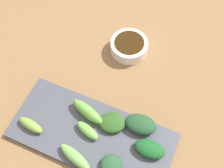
{
  "coord_description": "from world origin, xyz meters",
  "views": [
    {
      "loc": [
        0.33,
        0.13,
        0.7
      ],
      "look_at": [
        -0.01,
        -0.02,
        0.05
      ],
      "focal_mm": 48.21,
      "sensor_mm": 36.0,
      "label": 1
    }
  ],
  "objects": [
    {
      "name": "broccoli_stalk_4",
      "position": [
        0.08,
        -0.04,
        0.05
      ],
      "size": [
        0.05,
        0.1,
        0.03
      ],
      "primitive_type": "ellipsoid",
      "rotation": [
        0.0,
        0.0,
        -0.29
      ],
      "color": "#62A63E",
      "rests_on": "serving_plate"
    },
    {
      "name": "serving_plate",
      "position": [
        0.12,
        -0.01,
        0.03
      ],
      "size": [
        0.17,
        0.38,
        0.01
      ],
      "primitive_type": "cube",
      "color": "#474C54",
      "rests_on": "tabletop"
    },
    {
      "name": "broccoli_stalk_2",
      "position": [
        0.19,
        -0.02,
        0.04
      ],
      "size": [
        0.05,
        0.09,
        0.02
      ],
      "primitive_type": "ellipsoid",
      "rotation": [
        0.0,
        0.0,
        -0.29
      ],
      "color": "#6FB053",
      "rests_on": "serving_plate"
    },
    {
      "name": "sauce_bowl",
      "position": [
        -0.15,
        -0.03,
        0.04
      ],
      "size": [
        0.1,
        0.1,
        0.04
      ],
      "color": "silver",
      "rests_on": "tabletop"
    },
    {
      "name": "tabletop",
      "position": [
        0.0,
        0.0,
        0.01
      ],
      "size": [
        2.1,
        2.1,
        0.02
      ],
      "primitive_type": "cube",
      "color": "olive",
      "rests_on": "ground"
    },
    {
      "name": "broccoli_stalk_3",
      "position": [
        0.16,
        -0.15,
        0.04
      ],
      "size": [
        0.03,
        0.07,
        0.02
      ],
      "primitive_type": "ellipsoid",
      "rotation": [
        0.0,
        0.0,
        -0.15
      ],
      "color": "#76A541",
      "rests_on": "serving_plate"
    },
    {
      "name": "broccoli_leafy_6",
      "position": [
        0.06,
        0.08,
        0.05
      ],
      "size": [
        0.06,
        0.08,
        0.03
      ],
      "primitive_type": "ellipsoid",
      "rotation": [
        0.0,
        0.0,
        0.09
      ],
      "color": "#224B2A",
      "rests_on": "serving_plate"
    },
    {
      "name": "broccoli_leafy_5",
      "position": [
        0.11,
        0.12,
        0.04
      ],
      "size": [
        0.04,
        0.07,
        0.03
      ],
      "primitive_type": "ellipsoid",
      "rotation": [
        0.0,
        0.0,
        0.03
      ],
      "color": "#195A24",
      "rests_on": "serving_plate"
    },
    {
      "name": "broccoli_leafy_1",
      "position": [
        0.08,
        0.02,
        0.04
      ],
      "size": [
        0.07,
        0.08,
        0.02
      ],
      "primitive_type": "ellipsoid",
      "rotation": [
        0.0,
        0.0,
        0.35
      ],
      "color": "#2B571E",
      "rests_on": "serving_plate"
    },
    {
      "name": "broccoli_stalk_0",
      "position": [
        0.12,
        -0.02,
        0.04
      ],
      "size": [
        0.04,
        0.07,
        0.02
      ],
      "primitive_type": "ellipsoid",
      "rotation": [
        0.0,
        0.0,
        -0.3
      ],
      "color": "#6CB145",
      "rests_on": "serving_plate"
    },
    {
      "name": "broccoli_leafy_7",
      "position": [
        0.17,
        0.06,
        0.04
      ],
      "size": [
        0.06,
        0.06,
        0.02
      ],
      "primitive_type": "ellipsoid",
      "rotation": [
        0.0,
        0.0,
        0.27
      ],
      "color": "#285431",
      "rests_on": "serving_plate"
    }
  ]
}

